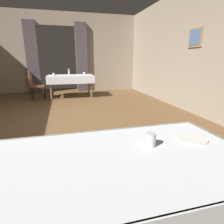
{
  "coord_description": "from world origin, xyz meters",
  "views": [
    {
      "loc": [
        0.12,
        -3.72,
        1.28
      ],
      "look_at": [
        1.14,
        0.15,
        0.14
      ],
      "focal_mm": 29.87,
      "sensor_mm": 36.0,
      "label": 1
    }
  ],
  "objects_px": {
    "chair_mid_left": "(35,84)",
    "glass_near_b": "(151,140)",
    "dining_table_near": "(119,173)",
    "dining_table_mid": "(71,78)",
    "plate_near_a": "(192,139)",
    "glass_mid_b": "(54,74)",
    "flower_vase_mid": "(69,71)",
    "glass_mid_d": "(84,73)",
    "plate_mid_c": "(81,75)"
  },
  "relations": [
    {
      "from": "glass_mid_b",
      "to": "flower_vase_mid",
      "type": "bearing_deg",
      "value": 33.29
    },
    {
      "from": "flower_vase_mid",
      "to": "glass_mid_d",
      "type": "height_order",
      "value": "flower_vase_mid"
    },
    {
      "from": "chair_mid_left",
      "to": "glass_mid_b",
      "type": "height_order",
      "value": "chair_mid_left"
    },
    {
      "from": "dining_table_near",
      "to": "plate_near_a",
      "type": "relative_size",
      "value": 7.72
    },
    {
      "from": "dining_table_mid",
      "to": "glass_mid_d",
      "type": "distance_m",
      "value": 0.57
    },
    {
      "from": "glass_mid_b",
      "to": "plate_mid_c",
      "type": "bearing_deg",
      "value": -7.34
    },
    {
      "from": "chair_mid_left",
      "to": "dining_table_near",
      "type": "bearing_deg",
      "value": -78.18
    },
    {
      "from": "plate_mid_c",
      "to": "glass_mid_d",
      "type": "distance_m",
      "value": 0.44
    },
    {
      "from": "chair_mid_left",
      "to": "glass_near_b",
      "type": "xyz_separation_m",
      "value": [
        1.4,
        -5.51,
        0.28
      ]
    },
    {
      "from": "glass_near_b",
      "to": "glass_mid_d",
      "type": "height_order",
      "value": "glass_near_b"
    },
    {
      "from": "flower_vase_mid",
      "to": "glass_mid_b",
      "type": "relative_size",
      "value": 2.24
    },
    {
      "from": "plate_near_a",
      "to": "glass_mid_b",
      "type": "relative_size",
      "value": 2.1
    },
    {
      "from": "dining_table_mid",
      "to": "glass_near_b",
      "type": "xyz_separation_m",
      "value": [
        0.25,
        -5.61,
        0.13
      ]
    },
    {
      "from": "dining_table_mid",
      "to": "glass_near_b",
      "type": "bearing_deg",
      "value": -87.49
    },
    {
      "from": "glass_mid_b",
      "to": "glass_mid_d",
      "type": "distance_m",
      "value": 1.08
    },
    {
      "from": "plate_near_a",
      "to": "glass_near_b",
      "type": "distance_m",
      "value": 0.32
    },
    {
      "from": "glass_mid_d",
      "to": "dining_table_mid",
      "type": "bearing_deg",
      "value": -154.23
    },
    {
      "from": "glass_mid_b",
      "to": "plate_near_a",
      "type": "bearing_deg",
      "value": -78.67
    },
    {
      "from": "flower_vase_mid",
      "to": "glass_mid_d",
      "type": "relative_size",
      "value": 2.59
    },
    {
      "from": "glass_mid_b",
      "to": "plate_mid_c",
      "type": "xyz_separation_m",
      "value": [
        0.88,
        -0.11,
        -0.04
      ]
    },
    {
      "from": "dining_table_near",
      "to": "dining_table_mid",
      "type": "bearing_deg",
      "value": 90.15
    },
    {
      "from": "dining_table_mid",
      "to": "glass_mid_b",
      "type": "bearing_deg",
      "value": -174.2
    },
    {
      "from": "chair_mid_left",
      "to": "glass_near_b",
      "type": "bearing_deg",
      "value": -75.72
    },
    {
      "from": "chair_mid_left",
      "to": "dining_table_mid",
      "type": "bearing_deg",
      "value": 5.13
    },
    {
      "from": "dining_table_mid",
      "to": "plate_mid_c",
      "type": "distance_m",
      "value": 0.39
    },
    {
      "from": "dining_table_near",
      "to": "glass_near_b",
      "type": "xyz_separation_m",
      "value": [
        0.23,
        0.09,
        0.14
      ]
    },
    {
      "from": "dining_table_mid",
      "to": "flower_vase_mid",
      "type": "bearing_deg",
      "value": 96.75
    },
    {
      "from": "plate_near_a",
      "to": "dining_table_near",
      "type": "bearing_deg",
      "value": -169.28
    },
    {
      "from": "glass_near_b",
      "to": "plate_mid_c",
      "type": "relative_size",
      "value": 0.44
    },
    {
      "from": "plate_near_a",
      "to": "glass_near_b",
      "type": "relative_size",
      "value": 2.32
    },
    {
      "from": "glass_near_b",
      "to": "glass_mid_d",
      "type": "relative_size",
      "value": 1.05
    },
    {
      "from": "chair_mid_left",
      "to": "glass_near_b",
      "type": "distance_m",
      "value": 5.69
    },
    {
      "from": "dining_table_near",
      "to": "flower_vase_mid",
      "type": "height_order",
      "value": "flower_vase_mid"
    },
    {
      "from": "plate_near_a",
      "to": "glass_near_b",
      "type": "bearing_deg",
      "value": -176.79
    },
    {
      "from": "plate_mid_c",
      "to": "glass_mid_d",
      "type": "relative_size",
      "value": 2.37
    },
    {
      "from": "chair_mid_left",
      "to": "plate_near_a",
      "type": "relative_size",
      "value": 4.61
    },
    {
      "from": "dining_table_near",
      "to": "glass_mid_d",
      "type": "relative_size",
      "value": 18.82
    },
    {
      "from": "flower_vase_mid",
      "to": "glass_near_b",
      "type": "bearing_deg",
      "value": -87.28
    },
    {
      "from": "flower_vase_mid",
      "to": "plate_near_a",
      "type": "bearing_deg",
      "value": -84.16
    },
    {
      "from": "chair_mid_left",
      "to": "glass_mid_b",
      "type": "relative_size",
      "value": 9.71
    },
    {
      "from": "plate_near_a",
      "to": "glass_near_b",
      "type": "height_order",
      "value": "glass_near_b"
    },
    {
      "from": "chair_mid_left",
      "to": "flower_vase_mid",
      "type": "relative_size",
      "value": 4.34
    },
    {
      "from": "glass_mid_b",
      "to": "dining_table_near",
      "type": "bearing_deg",
      "value": -84.36
    },
    {
      "from": "glass_near_b",
      "to": "plate_mid_c",
      "type": "bearing_deg",
      "value": 89.06
    },
    {
      "from": "plate_near_a",
      "to": "glass_mid_b",
      "type": "xyz_separation_m",
      "value": [
        -1.11,
        5.54,
        0.04
      ]
    },
    {
      "from": "dining_table_mid",
      "to": "plate_near_a",
      "type": "xyz_separation_m",
      "value": [
        0.57,
        -5.59,
        0.09
      ]
    },
    {
      "from": "dining_table_mid",
      "to": "glass_mid_b",
      "type": "distance_m",
      "value": 0.56
    },
    {
      "from": "glass_near_b",
      "to": "flower_vase_mid",
      "type": "relative_size",
      "value": 0.4
    },
    {
      "from": "dining_table_near",
      "to": "glass_mid_b",
      "type": "bearing_deg",
      "value": 95.64
    },
    {
      "from": "plate_mid_c",
      "to": "dining_table_near",
      "type": "bearing_deg",
      "value": -93.32
    }
  ]
}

